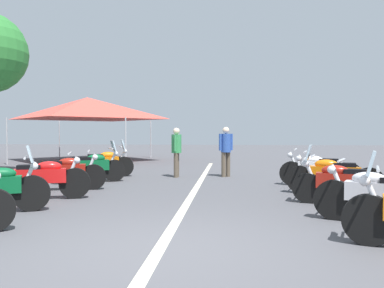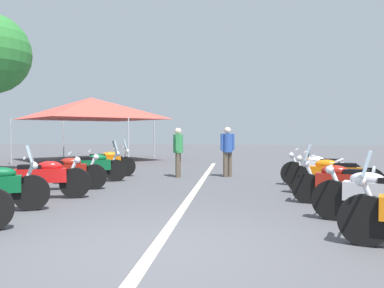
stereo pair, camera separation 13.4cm
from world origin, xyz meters
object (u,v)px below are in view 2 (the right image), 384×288
at_px(motorcycle_right_row_2, 342,182).
at_px(motorcycle_right_row_3, 334,175).
at_px(motorcycle_left_row_5, 105,162).
at_px(motorcycle_left_row_2, 42,178).
at_px(motorcycle_left_row_4, 92,166).
at_px(motorcycle_left_row_3, 64,172).
at_px(bystander_0, 178,148).
at_px(motorcycle_right_row_4, 321,169).
at_px(motorcycle_right_row_1, 378,195).
at_px(event_tent, 91,108).
at_px(traffic_cone_0, 44,171).
at_px(bystander_1, 228,148).

xyz_separation_m(motorcycle_right_row_2, motorcycle_right_row_3, (1.32, -0.15, 0.00)).
xyz_separation_m(motorcycle_left_row_5, motorcycle_right_row_3, (-3.00, -6.47, -0.01)).
bearing_deg(motorcycle_left_row_2, motorcycle_left_row_4, 70.53).
relative_size(motorcycle_left_row_3, bystander_0, 1.32).
bearing_deg(motorcycle_left_row_2, motorcycle_left_row_5, 72.02).
bearing_deg(motorcycle_right_row_4, motorcycle_right_row_1, 103.62).
relative_size(motorcycle_right_row_4, event_tent, 0.35).
height_order(motorcycle_left_row_4, motorcycle_left_row_5, motorcycle_left_row_5).
bearing_deg(motorcycle_right_row_3, motorcycle_left_row_2, 26.31).
height_order(motorcycle_right_row_2, traffic_cone_0, motorcycle_right_row_2).
bearing_deg(motorcycle_right_row_3, motorcycle_right_row_4, -74.95).
bearing_deg(motorcycle_left_row_3, motorcycle_left_row_2, -103.10).
bearing_deg(bystander_0, motorcycle_right_row_1, 127.14).
xyz_separation_m(motorcycle_left_row_4, motorcycle_right_row_1, (-4.55, -6.35, -0.00)).
bearing_deg(motorcycle_left_row_5, motorcycle_left_row_4, -108.53).
xyz_separation_m(traffic_cone_0, bystander_0, (1.42, -3.81, 0.64)).
height_order(motorcycle_left_row_3, motorcycle_right_row_1, motorcycle_right_row_1).
xyz_separation_m(motorcycle_left_row_3, motorcycle_right_row_4, (1.40, -6.55, 0.00)).
bearing_deg(motorcycle_left_row_3, traffic_cone_0, 111.22).
height_order(motorcycle_left_row_5, event_tent, event_tent).
xyz_separation_m(motorcycle_right_row_2, traffic_cone_0, (3.06, 7.77, -0.17)).
height_order(motorcycle_left_row_2, motorcycle_right_row_4, motorcycle_left_row_2).
bearing_deg(bystander_0, event_tent, -47.38).
height_order(motorcycle_left_row_3, bystander_1, bystander_1).
bearing_deg(motorcycle_right_row_1, motorcycle_left_row_4, -12.05).
height_order(traffic_cone_0, bystander_0, bystander_0).
bearing_deg(motorcycle_right_row_2, motorcycle_left_row_3, 4.44).
relative_size(motorcycle_left_row_5, traffic_cone_0, 3.12).
distance_m(motorcycle_left_row_2, motorcycle_right_row_1, 6.62).
bearing_deg(bystander_0, motorcycle_right_row_4, 160.76).
bearing_deg(motorcycle_right_row_4, traffic_cone_0, 11.95).
relative_size(motorcycle_left_row_2, motorcycle_right_row_2, 1.02).
bearing_deg(traffic_cone_0, event_tent, 11.33).
distance_m(motorcycle_left_row_5, bystander_1, 4.00).
bearing_deg(motorcycle_left_row_4, event_tent, 82.74).
relative_size(motorcycle_left_row_3, event_tent, 0.35).
bearing_deg(motorcycle_right_row_2, motorcycle_left_row_5, -17.78).
xyz_separation_m(motorcycle_left_row_2, motorcycle_right_row_2, (-0.04, -6.28, -0.01)).
xyz_separation_m(motorcycle_right_row_4, event_tent, (8.40, 9.55, 2.19)).
distance_m(motorcycle_left_row_3, motorcycle_right_row_2, 6.54).
bearing_deg(motorcycle_right_row_1, motorcycle_left_row_3, -1.12).
bearing_deg(motorcycle_left_row_5, bystander_0, -17.91).
bearing_deg(motorcycle_right_row_1, event_tent, -29.79).
height_order(motorcycle_right_row_3, event_tent, event_tent).
relative_size(motorcycle_right_row_2, motorcycle_right_row_3, 0.93).
relative_size(motorcycle_right_row_1, bystander_1, 1.21).
relative_size(motorcycle_left_row_3, motorcycle_left_row_5, 1.10).
distance_m(motorcycle_right_row_1, motorcycle_right_row_4, 4.39).
bearing_deg(bystander_0, bystander_1, -166.70).
relative_size(motorcycle_left_row_4, bystander_0, 1.18).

